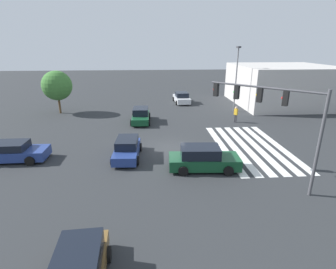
{
  "coord_description": "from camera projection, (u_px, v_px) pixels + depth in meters",
  "views": [
    {
      "loc": [
        -19.99,
        1.47,
        8.16
      ],
      "look_at": [
        0.0,
        0.0,
        1.25
      ],
      "focal_mm": 28.0,
      "sensor_mm": 36.0,
      "label": 1
    }
  ],
  "objects": [
    {
      "name": "traffic_signal_mast",
      "position": [
        273.0,
        109.0,
        15.15
      ],
      "size": [
        4.96,
        4.96,
        6.05
      ],
      "rotation": [
        0.0,
        0.0,
        0.79
      ],
      "color": "#47474C",
      "rests_on": "ground_plane"
    },
    {
      "name": "car_0",
      "position": [
        13.0,
        152.0,
        19.23
      ],
      "size": [
        2.15,
        4.72,
        1.44
      ],
      "rotation": [
        0.0,
        0.0,
        -1.57
      ],
      "color": "navy",
      "rests_on": "ground_plane"
    },
    {
      "name": "car_4",
      "position": [
        182.0,
        98.0,
        38.46
      ],
      "size": [
        4.73,
        2.35,
        1.56
      ],
      "rotation": [
        0.0,
        0.0,
        0.06
      ],
      "color": "silver",
      "rests_on": "ground_plane"
    },
    {
      "name": "crosswalk_markings",
      "position": [
        251.0,
        146.0,
        22.09
      ],
      "size": [
        10.81,
        5.35,
        0.01
      ],
      "rotation": [
        0.0,
        0.0,
        1.57
      ],
      "color": "silver",
      "rests_on": "ground_plane"
    },
    {
      "name": "ground_plane",
      "position": [
        168.0,
        149.0,
        21.61
      ],
      "size": [
        141.81,
        141.81,
        0.0
      ],
      "primitive_type": "plane",
      "color": "#2B2D30"
    },
    {
      "name": "corner_building",
      "position": [
        282.0,
        85.0,
        37.32
      ],
      "size": [
        12.83,
        12.83,
        5.41
      ],
      "color": "#BCB7B2",
      "rests_on": "ground_plane"
    },
    {
      "name": "car_5",
      "position": [
        203.0,
        159.0,
        17.86
      ],
      "size": [
        2.35,
        4.88,
        1.65
      ],
      "rotation": [
        0.0,
        0.0,
        -1.63
      ],
      "color": "#144728",
      "rests_on": "ground_plane"
    },
    {
      "name": "car_3",
      "position": [
        141.0,
        116.0,
        28.86
      ],
      "size": [
        4.46,
        2.13,
        1.56
      ],
      "rotation": [
        0.0,
        0.0,
        3.12
      ],
      "color": "#144728",
      "rests_on": "ground_plane"
    },
    {
      "name": "tree_corner_b",
      "position": [
        57.0,
        86.0,
        31.77
      ],
      "size": [
        3.58,
        3.58,
        5.22
      ],
      "color": "brown",
      "rests_on": "ground_plane"
    },
    {
      "name": "street_light_pole_a",
      "position": [
        236.0,
        74.0,
        32.16
      ],
      "size": [
        0.8,
        0.36,
        7.96
      ],
      "color": "slate",
      "rests_on": "ground_plane"
    },
    {
      "name": "pedestrian",
      "position": [
        236.0,
        114.0,
        28.67
      ],
      "size": [
        0.41,
        0.4,
        1.76
      ],
      "rotation": [
        0.0,
        0.0,
        2.31
      ],
      "color": "#38383D",
      "rests_on": "ground_plane"
    },
    {
      "name": "car_2",
      "position": [
        127.0,
        149.0,
        19.8
      ],
      "size": [
        4.28,
        2.15,
        1.46
      ],
      "rotation": [
        0.0,
        0.0,
        3.09
      ],
      "color": "navy",
      "rests_on": "ground_plane"
    }
  ]
}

